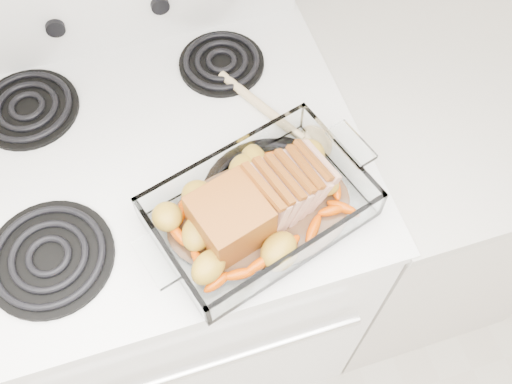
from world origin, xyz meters
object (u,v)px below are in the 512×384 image
object	(u,v)px
baking_dish	(260,211)
pork_roast	(251,204)
electric_range	(175,252)
counter_right	(416,187)

from	to	relation	value
baking_dish	pork_roast	distance (m)	0.03
electric_range	counter_right	world-z (taller)	electric_range
counter_right	baking_dish	xyz separation A→B (m)	(-0.51, -0.19, 0.50)
counter_right	pork_roast	world-z (taller)	pork_roast
counter_right	pork_roast	distance (m)	0.77
pork_roast	counter_right	bearing A→B (deg)	23.71
counter_right	pork_roast	bearing A→B (deg)	-159.91
electric_range	baking_dish	distance (m)	0.54
baking_dish	pork_roast	bearing A→B (deg)	163.18
electric_range	counter_right	xyz separation A→B (m)	(0.66, -0.00, -0.02)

